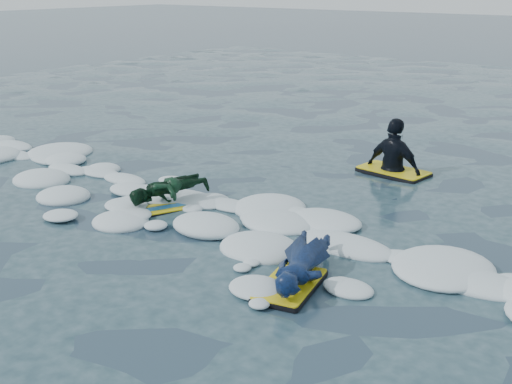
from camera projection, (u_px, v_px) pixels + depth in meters
ground at (121, 229)px, 9.01m from camera, size 120.00×120.00×0.00m
foam_band at (173, 209)px, 9.79m from camera, size 12.00×3.10×0.30m
prone_woman_unit at (301, 265)px, 7.38m from camera, size 1.08×1.68×0.41m
prone_child_unit at (169, 193)px, 9.75m from camera, size 0.98×1.36×0.48m
waiting_rider_unit at (394, 170)px, 11.52m from camera, size 1.32×0.83×1.87m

